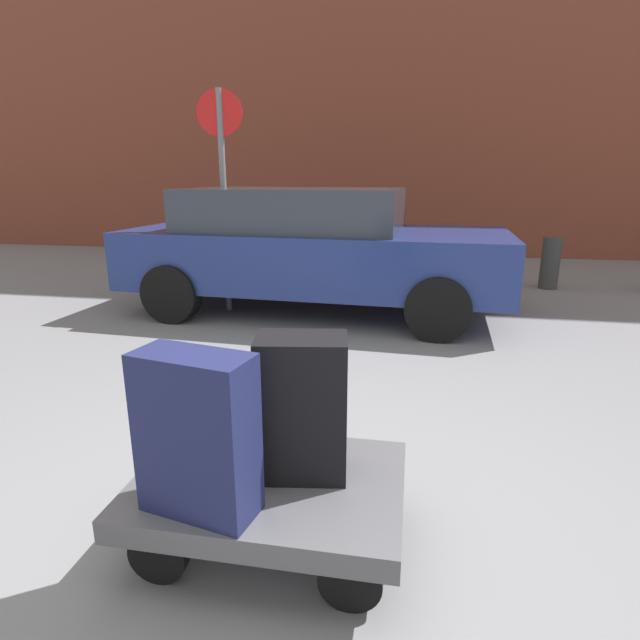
{
  "coord_description": "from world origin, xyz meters",
  "views": [
    {
      "loc": [
        0.54,
        -1.8,
        1.56
      ],
      "look_at": [
        0.0,
        1.2,
        0.69
      ],
      "focal_mm": 28.57,
      "sensor_mm": 36.0,
      "label": 1
    }
  ],
  "objects_px": {
    "suitcase_black_front_left": "(302,407)",
    "no_parking_sign": "(223,179)",
    "suitcase_navy_center": "(197,435)",
    "luggage_cart": "(270,492)",
    "bollard_kerb_near": "(550,263)",
    "parked_car": "(311,247)"
  },
  "relations": [
    {
      "from": "suitcase_black_front_left",
      "to": "suitcase_navy_center",
      "type": "xyz_separation_m",
      "value": [
        -0.32,
        -0.31,
        0.01
      ]
    },
    {
      "from": "luggage_cart",
      "to": "no_parking_sign",
      "type": "distance_m",
      "value": 4.36
    },
    {
      "from": "parked_car",
      "to": "no_parking_sign",
      "type": "distance_m",
      "value": 1.25
    },
    {
      "from": "luggage_cart",
      "to": "suitcase_navy_center",
      "type": "xyz_separation_m",
      "value": [
        -0.19,
        -0.24,
        0.38
      ]
    },
    {
      "from": "parked_car",
      "to": "suitcase_navy_center",
      "type": "bearing_deg",
      "value": -84.36
    },
    {
      "from": "luggage_cart",
      "to": "no_parking_sign",
      "type": "xyz_separation_m",
      "value": [
        -1.59,
        3.86,
        1.25
      ]
    },
    {
      "from": "suitcase_black_front_left",
      "to": "no_parking_sign",
      "type": "xyz_separation_m",
      "value": [
        -1.72,
        3.79,
        0.88
      ]
    },
    {
      "from": "bollard_kerb_near",
      "to": "parked_car",
      "type": "bearing_deg",
      "value": -149.82
    },
    {
      "from": "luggage_cart",
      "to": "bollard_kerb_near",
      "type": "xyz_separation_m",
      "value": [
        2.48,
        5.81,
        0.1
      ]
    },
    {
      "from": "bollard_kerb_near",
      "to": "no_parking_sign",
      "type": "xyz_separation_m",
      "value": [
        -4.07,
        -1.95,
        1.16
      ]
    },
    {
      "from": "suitcase_black_front_left",
      "to": "no_parking_sign",
      "type": "bearing_deg",
      "value": 105.89
    },
    {
      "from": "luggage_cart",
      "to": "bollard_kerb_near",
      "type": "height_order",
      "value": "bollard_kerb_near"
    },
    {
      "from": "luggage_cart",
      "to": "parked_car",
      "type": "distance_m",
      "value": 4.08
    },
    {
      "from": "no_parking_sign",
      "to": "bollard_kerb_near",
      "type": "bearing_deg",
      "value": 25.56
    },
    {
      "from": "bollard_kerb_near",
      "to": "suitcase_black_front_left",
      "type": "bearing_deg",
      "value": -112.27
    },
    {
      "from": "luggage_cart",
      "to": "suitcase_navy_center",
      "type": "bearing_deg",
      "value": -128.46
    },
    {
      "from": "suitcase_navy_center",
      "to": "parked_car",
      "type": "xyz_separation_m",
      "value": [
        -0.42,
        4.25,
        0.11
      ]
    },
    {
      "from": "bollard_kerb_near",
      "to": "no_parking_sign",
      "type": "distance_m",
      "value": 4.66
    },
    {
      "from": "suitcase_navy_center",
      "to": "bollard_kerb_near",
      "type": "relative_size",
      "value": 0.86
    },
    {
      "from": "suitcase_navy_center",
      "to": "no_parking_sign",
      "type": "xyz_separation_m",
      "value": [
        -1.4,
        4.1,
        0.87
      ]
    },
    {
      "from": "no_parking_sign",
      "to": "suitcase_navy_center",
      "type": "bearing_deg",
      "value": -71.15
    },
    {
      "from": "luggage_cart",
      "to": "bollard_kerb_near",
      "type": "bearing_deg",
      "value": 66.87
    }
  ]
}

